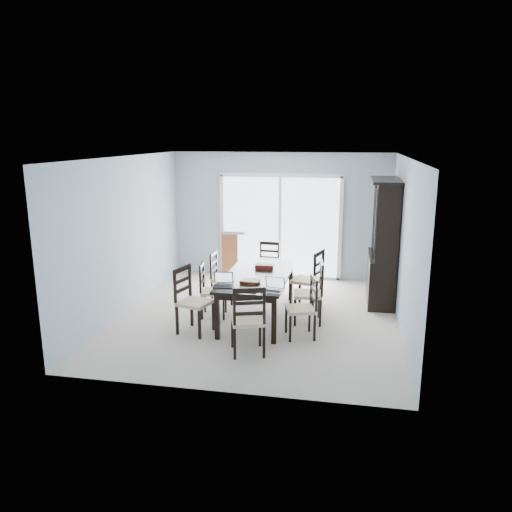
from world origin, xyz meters
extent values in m
plane|color=beige|center=(0.00, 0.00, 0.00)|extent=(5.00, 5.00, 0.00)
plane|color=white|center=(0.00, 0.00, 2.60)|extent=(5.00, 5.00, 0.00)
cube|color=#9AABB8|center=(0.00, 2.50, 1.30)|extent=(4.50, 0.02, 2.60)
cube|color=#9AABB8|center=(-2.25, 0.00, 1.30)|extent=(0.02, 5.00, 2.60)
cube|color=#9AABB8|center=(2.25, 0.00, 1.30)|extent=(0.02, 5.00, 2.60)
cube|color=gray|center=(0.00, 3.50, -0.05)|extent=(4.50, 2.00, 0.10)
cube|color=#99999E|center=(0.00, 4.50, 0.55)|extent=(4.50, 0.06, 1.10)
cube|color=black|center=(0.00, 0.00, 0.73)|extent=(1.00, 2.20, 0.04)
cube|color=black|center=(0.00, 0.00, 0.67)|extent=(0.88, 2.08, 0.10)
cube|color=black|center=(-0.42, -1.00, 0.34)|extent=(0.07, 0.07, 0.69)
cube|color=black|center=(0.42, -1.00, 0.34)|extent=(0.07, 0.07, 0.69)
cube|color=black|center=(-0.42, 1.00, 0.34)|extent=(0.07, 0.07, 0.69)
cube|color=black|center=(0.42, 1.00, 0.34)|extent=(0.07, 0.07, 0.69)
cube|color=black|center=(2.01, 1.25, 0.42)|extent=(0.45, 1.30, 0.85)
cube|color=black|center=(2.04, 1.25, 1.50)|extent=(0.38, 1.30, 1.30)
cube|color=black|center=(2.01, 1.25, 2.17)|extent=(0.50, 1.38, 0.05)
cube|color=black|center=(1.84, 0.83, 1.50)|extent=(0.02, 0.36, 1.18)
cube|color=black|center=(1.84, 1.25, 1.50)|extent=(0.02, 0.36, 1.18)
cube|color=black|center=(1.84, 1.67, 1.50)|extent=(0.02, 0.36, 1.18)
cube|color=silver|center=(0.00, 2.48, 1.05)|extent=(2.40, 0.02, 2.10)
cube|color=white|center=(0.00, 2.46, 2.14)|extent=(2.52, 0.05, 0.08)
cube|color=white|center=(0.00, 2.46, 1.05)|extent=(0.06, 0.05, 2.10)
cube|color=white|center=(0.00, 2.46, 0.03)|extent=(2.52, 0.05, 0.05)
cube|color=black|center=(-0.95, -0.56, 0.22)|extent=(0.04, 0.04, 0.45)
cube|color=black|center=(-1.06, -0.95, 0.22)|extent=(0.04, 0.04, 0.45)
cube|color=black|center=(-0.57, -0.67, 0.22)|extent=(0.04, 0.04, 0.45)
cube|color=black|center=(-0.68, -1.05, 0.22)|extent=(0.04, 0.04, 0.45)
cube|color=beige|center=(-0.82, -0.81, 0.47)|extent=(0.54, 0.54, 0.05)
cube|color=black|center=(-0.93, 0.08, 0.20)|extent=(0.04, 0.04, 0.40)
cube|color=black|center=(-0.88, -0.27, 0.20)|extent=(0.04, 0.04, 0.40)
cube|color=black|center=(-0.58, 0.13, 0.20)|extent=(0.04, 0.04, 0.40)
cube|color=black|center=(-0.53, -0.22, 0.20)|extent=(0.04, 0.04, 0.40)
cube|color=beige|center=(-0.73, -0.07, 0.42)|extent=(0.44, 0.44, 0.05)
cube|color=black|center=(-0.92, 0.88, 0.20)|extent=(0.03, 0.03, 0.40)
cube|color=black|center=(-0.93, 0.53, 0.20)|extent=(0.03, 0.03, 0.40)
cube|color=black|center=(-0.56, 0.87, 0.20)|extent=(0.03, 0.03, 0.40)
cube|color=black|center=(-0.57, 0.52, 0.20)|extent=(0.03, 0.03, 0.40)
cube|color=beige|center=(-0.75, 0.70, 0.43)|extent=(0.40, 0.40, 0.05)
cube|color=black|center=(0.99, -0.80, 0.20)|extent=(0.04, 0.04, 0.41)
cube|color=black|center=(0.88, -0.46, 0.20)|extent=(0.04, 0.04, 0.41)
cube|color=black|center=(0.64, -0.91, 0.20)|extent=(0.04, 0.04, 0.41)
cube|color=black|center=(0.54, -0.56, 0.20)|extent=(0.04, 0.04, 0.41)
cube|color=beige|center=(0.76, -0.68, 0.43)|extent=(0.50, 0.50, 0.05)
cube|color=black|center=(1.03, -0.22, 0.22)|extent=(0.04, 0.04, 0.44)
cube|color=black|center=(0.98, 0.17, 0.22)|extent=(0.04, 0.04, 0.44)
cube|color=black|center=(0.64, -0.27, 0.22)|extent=(0.04, 0.04, 0.44)
cube|color=black|center=(0.59, 0.12, 0.22)|extent=(0.04, 0.04, 0.44)
cube|color=beige|center=(0.81, -0.05, 0.47)|extent=(0.48, 0.48, 0.05)
cube|color=black|center=(0.87, 0.41, 0.23)|extent=(0.05, 0.05, 0.46)
cube|color=black|center=(0.98, 0.80, 0.23)|extent=(0.05, 0.05, 0.46)
cube|color=black|center=(0.48, 0.52, 0.23)|extent=(0.05, 0.05, 0.46)
cube|color=black|center=(0.59, 0.91, 0.23)|extent=(0.05, 0.05, 0.46)
cube|color=beige|center=(0.73, 0.66, 0.48)|extent=(0.55, 0.55, 0.05)
cube|color=black|center=(-0.01, -1.62, 0.22)|extent=(0.05, 0.05, 0.44)
cube|color=black|center=(0.36, -1.50, 0.22)|extent=(0.05, 0.05, 0.44)
cube|color=black|center=(-0.13, -1.25, 0.22)|extent=(0.05, 0.05, 0.44)
cube|color=black|center=(0.24, -1.13, 0.22)|extent=(0.05, 0.05, 0.44)
cube|color=beige|center=(0.11, -1.38, 0.47)|extent=(0.55, 0.55, 0.05)
cube|color=black|center=(0.08, 1.75, 0.20)|extent=(0.03, 0.03, 0.40)
cube|color=black|center=(-0.28, 1.77, 0.20)|extent=(0.03, 0.03, 0.40)
cube|color=black|center=(0.05, 1.39, 0.20)|extent=(0.03, 0.03, 0.40)
cube|color=black|center=(-0.30, 1.41, 0.20)|extent=(0.03, 0.03, 0.40)
cube|color=beige|center=(-0.11, 1.58, 0.43)|extent=(0.42, 0.42, 0.05)
cube|color=black|center=(-0.38, -0.79, 0.76)|extent=(0.31, 0.24, 0.02)
cube|color=silver|center=(-0.38, -0.79, 0.86)|extent=(0.26, 0.07, 0.15)
cube|color=#B1B1B4|center=(0.38, -0.91, 0.76)|extent=(0.32, 0.25, 0.02)
cube|color=silver|center=(0.38, -0.91, 0.86)|extent=(0.26, 0.08, 0.16)
cube|color=maroon|center=(-0.03, -0.53, 0.77)|extent=(0.29, 0.24, 0.03)
cube|color=gold|center=(-0.02, -0.53, 0.79)|extent=(0.30, 0.24, 0.01)
cube|color=black|center=(0.10, -1.00, 0.76)|extent=(0.13, 0.09, 0.01)
cube|color=#501110|center=(0.05, 0.32, 0.79)|extent=(0.30, 0.15, 0.07)
cube|color=brown|center=(-0.50, 3.33, 0.44)|extent=(2.00, 1.84, 0.88)
cube|color=#959595|center=(-0.50, 3.33, 0.91)|extent=(2.06, 1.89, 0.06)
camera|label=1|loc=(1.43, -7.64, 2.92)|focal=35.00mm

